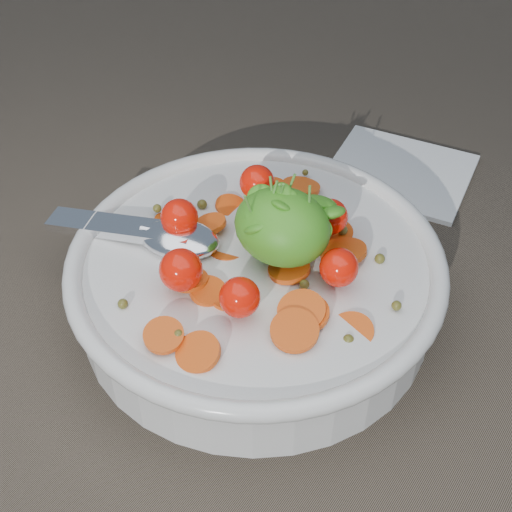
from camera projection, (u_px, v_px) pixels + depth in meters
The scene contains 3 objects.
ground at pixel (234, 296), 0.60m from camera, with size 6.00×6.00×0.00m, color brown.
bowl at pixel (256, 277), 0.57m from camera, with size 0.32×0.30×0.13m.
napkin at pixel (399, 172), 0.73m from camera, with size 0.14×0.12×0.01m, color white.
Camera 1 is at (0.25, -0.33, 0.43)m, focal length 50.00 mm.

